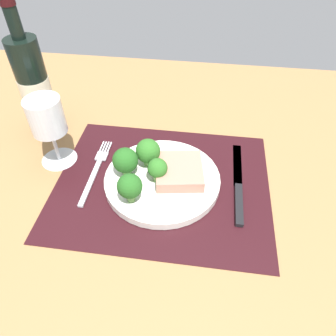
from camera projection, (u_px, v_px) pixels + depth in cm
name	position (u px, v px, depth cm)	size (l,w,h in cm)	color
ground_plane	(162.00, 189.00, 65.98)	(140.00, 110.00, 3.00)	#996D42
placemat	(162.00, 183.00, 64.83)	(42.88, 34.85, 0.30)	black
plate	(162.00, 180.00, 64.17)	(23.16, 23.16, 1.60)	silver
steak	(179.00, 171.00, 63.13)	(9.08, 9.61, 2.41)	tan
broccoli_near_fork	(157.00, 169.00, 60.93)	(3.90, 3.90, 5.20)	#6B994C
broccoli_near_steak	(130.00, 187.00, 56.76)	(4.63, 4.63, 6.14)	#5B8942
broccoli_center	(126.00, 160.00, 62.02)	(5.06, 5.06, 6.17)	#5B8942
broccoli_front_edge	(148.00, 151.00, 64.01)	(5.01, 5.01, 6.03)	#5B8942
fork	(96.00, 170.00, 66.97)	(2.40, 19.20, 0.50)	silver
knife	(238.00, 187.00, 63.40)	(1.80, 23.00, 0.80)	black
wine_bottle	(35.00, 88.00, 69.58)	(6.64, 6.64, 30.09)	black
wine_glass	(47.00, 121.00, 62.85)	(7.60, 7.60, 15.19)	silver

